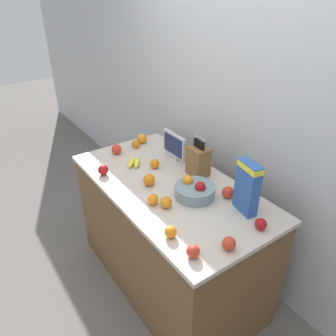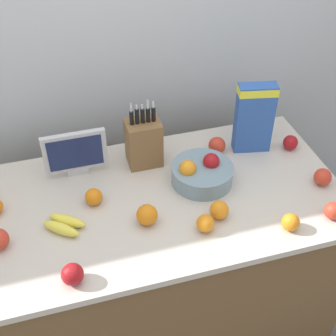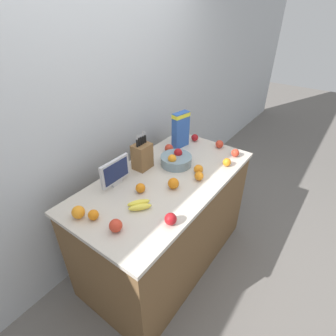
{
  "view_description": "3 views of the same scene",
  "coord_description": "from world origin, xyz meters",
  "px_view_note": "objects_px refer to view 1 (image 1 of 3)",
  "views": [
    {
      "loc": [
        1.57,
        -1.1,
        2.16
      ],
      "look_at": [
        -0.03,
        0.01,
        1.04
      ],
      "focal_mm": 35.0,
      "sensor_mm": 36.0,
      "label": 1
    },
    {
      "loc": [
        -0.34,
        -1.35,
        2.25
      ],
      "look_at": [
        0.06,
        0.03,
        1.05
      ],
      "focal_mm": 50.0,
      "sensor_mm": 36.0,
      "label": 2
    },
    {
      "loc": [
        -1.33,
        -1.0,
        2.1
      ],
      "look_at": [
        0.07,
        0.03,
        0.98
      ],
      "focal_mm": 28.0,
      "sensor_mm": 36.0,
      "label": 3
    }
  ],
  "objects_px": {
    "knife_block": "(198,161)",
    "apple_near_bananas": "(228,192)",
    "orange_front_right": "(170,232)",
    "orange_front_center": "(136,144)",
    "apple_front": "(116,149)",
    "orange_back_center": "(149,180)",
    "apple_leftmost": "(103,170)",
    "orange_mid_right": "(166,202)",
    "small_monitor": "(174,146)",
    "orange_near_bowl": "(155,164)",
    "apple_by_knife_block": "(193,251)",
    "apple_middle": "(229,243)",
    "orange_mid_left": "(142,139)",
    "banana_bunch": "(134,162)",
    "apple_rear": "(261,224)",
    "cereal_box": "(248,186)",
    "orange_by_cereal": "(153,199)",
    "fruit_bowl": "(195,190)"
  },
  "relations": [
    {
      "from": "orange_mid_right",
      "to": "small_monitor",
      "type": "bearing_deg",
      "value": 139.74
    },
    {
      "from": "orange_back_center",
      "to": "orange_by_cereal",
      "type": "bearing_deg",
      "value": -26.03
    },
    {
      "from": "apple_middle",
      "to": "orange_front_center",
      "type": "relative_size",
      "value": 1.09
    },
    {
      "from": "orange_by_cereal",
      "to": "fruit_bowl",
      "type": "bearing_deg",
      "value": 73.37
    },
    {
      "from": "orange_mid_right",
      "to": "orange_mid_left",
      "type": "xyz_separation_m",
      "value": [
        -0.88,
        0.36,
        0.0
      ]
    },
    {
      "from": "knife_block",
      "to": "apple_near_bananas",
      "type": "bearing_deg",
      "value": -4.01
    },
    {
      "from": "apple_front",
      "to": "orange_front_center",
      "type": "distance_m",
      "value": 0.19
    },
    {
      "from": "apple_by_knife_block",
      "to": "orange_front_center",
      "type": "distance_m",
      "value": 1.32
    },
    {
      "from": "apple_front",
      "to": "orange_mid_left",
      "type": "xyz_separation_m",
      "value": [
        -0.06,
        0.27,
        0.0
      ]
    },
    {
      "from": "apple_rear",
      "to": "orange_mid_left",
      "type": "height_order",
      "value": "orange_mid_left"
    },
    {
      "from": "orange_front_right",
      "to": "orange_near_bowl",
      "type": "height_order",
      "value": "orange_near_bowl"
    },
    {
      "from": "banana_bunch",
      "to": "apple_near_bananas",
      "type": "bearing_deg",
      "value": 21.36
    },
    {
      "from": "fruit_bowl",
      "to": "orange_mid_right",
      "type": "distance_m",
      "value": 0.22
    },
    {
      "from": "apple_front",
      "to": "orange_mid_right",
      "type": "relative_size",
      "value": 1.08
    },
    {
      "from": "orange_front_right",
      "to": "orange_mid_right",
      "type": "bearing_deg",
      "value": 150.49
    },
    {
      "from": "apple_middle",
      "to": "apple_by_knife_block",
      "type": "xyz_separation_m",
      "value": [
        -0.06,
        -0.19,
        -0.0
      ]
    },
    {
      "from": "apple_front",
      "to": "apple_rear",
      "type": "xyz_separation_m",
      "value": [
        1.3,
        0.24,
        -0.01
      ]
    },
    {
      "from": "banana_bunch",
      "to": "orange_front_right",
      "type": "relative_size",
      "value": 2.54
    },
    {
      "from": "apple_front",
      "to": "orange_mid_left",
      "type": "relative_size",
      "value": 0.96
    },
    {
      "from": "apple_front",
      "to": "orange_by_cereal",
      "type": "distance_m",
      "value": 0.76
    },
    {
      "from": "cereal_box",
      "to": "banana_bunch",
      "type": "height_order",
      "value": "cereal_box"
    },
    {
      "from": "orange_back_center",
      "to": "orange_near_bowl",
      "type": "xyz_separation_m",
      "value": [
        -0.18,
        0.16,
        -0.01
      ]
    },
    {
      "from": "banana_bunch",
      "to": "orange_back_center",
      "type": "distance_m",
      "value": 0.32
    },
    {
      "from": "apple_by_knife_block",
      "to": "orange_mid_right",
      "type": "height_order",
      "value": "orange_mid_right"
    },
    {
      "from": "banana_bunch",
      "to": "apple_rear",
      "type": "xyz_separation_m",
      "value": [
        1.06,
        0.21,
        0.01
      ]
    },
    {
      "from": "banana_bunch",
      "to": "apple_leftmost",
      "type": "bearing_deg",
      "value": -89.77
    },
    {
      "from": "apple_by_knife_block",
      "to": "apple_leftmost",
      "type": "xyz_separation_m",
      "value": [
        -1.01,
        -0.02,
        0.0
      ]
    },
    {
      "from": "knife_block",
      "to": "apple_leftmost",
      "type": "relative_size",
      "value": 4.11
    },
    {
      "from": "knife_block",
      "to": "apple_rear",
      "type": "distance_m",
      "value": 0.68
    },
    {
      "from": "apple_front",
      "to": "orange_back_center",
      "type": "xyz_separation_m",
      "value": [
        0.55,
        -0.03,
        0.0
      ]
    },
    {
      "from": "banana_bunch",
      "to": "orange_near_bowl",
      "type": "distance_m",
      "value": 0.17
    },
    {
      "from": "knife_block",
      "to": "apple_rear",
      "type": "height_order",
      "value": "knife_block"
    },
    {
      "from": "knife_block",
      "to": "orange_by_cereal",
      "type": "xyz_separation_m",
      "value": [
        0.12,
        -0.46,
        -0.08
      ]
    },
    {
      "from": "apple_leftmost",
      "to": "orange_back_center",
      "type": "bearing_deg",
      "value": 32.55
    },
    {
      "from": "orange_mid_right",
      "to": "orange_near_bowl",
      "type": "height_order",
      "value": "orange_mid_right"
    },
    {
      "from": "orange_by_cereal",
      "to": "orange_front_center",
      "type": "distance_m",
      "value": 0.83
    },
    {
      "from": "fruit_bowl",
      "to": "apple_leftmost",
      "type": "xyz_separation_m",
      "value": [
        -0.59,
        -0.37,
        -0.01
      ]
    },
    {
      "from": "apple_near_bananas",
      "to": "orange_near_bowl",
      "type": "relative_size",
      "value": 1.11
    },
    {
      "from": "apple_middle",
      "to": "orange_near_bowl",
      "type": "xyz_separation_m",
      "value": [
        -0.94,
        0.15,
        -0.0
      ]
    },
    {
      "from": "apple_middle",
      "to": "apple_near_bananas",
      "type": "relative_size",
      "value": 0.95
    },
    {
      "from": "orange_front_right",
      "to": "orange_mid_left",
      "type": "height_order",
      "value": "orange_mid_left"
    },
    {
      "from": "fruit_bowl",
      "to": "apple_rear",
      "type": "xyz_separation_m",
      "value": [
        0.47,
        0.1,
        -0.01
      ]
    },
    {
      "from": "apple_rear",
      "to": "orange_mid_right",
      "type": "height_order",
      "value": "orange_mid_right"
    },
    {
      "from": "cereal_box",
      "to": "orange_near_bowl",
      "type": "xyz_separation_m",
      "value": [
        -0.75,
        -0.16,
        -0.14
      ]
    },
    {
      "from": "apple_near_bananas",
      "to": "orange_front_center",
      "type": "distance_m",
      "value": 0.98
    },
    {
      "from": "knife_block",
      "to": "apple_near_bananas",
      "type": "height_order",
      "value": "knife_block"
    },
    {
      "from": "orange_mid_right",
      "to": "orange_by_cereal",
      "type": "distance_m",
      "value": 0.09
    },
    {
      "from": "orange_mid_left",
      "to": "apple_rear",
      "type": "bearing_deg",
      "value": -1.43
    },
    {
      "from": "knife_block",
      "to": "apple_near_bananas",
      "type": "xyz_separation_m",
      "value": [
        0.33,
        -0.02,
        -0.07
      ]
    },
    {
      "from": "orange_front_right",
      "to": "orange_front_center",
      "type": "bearing_deg",
      "value": 159.55
    }
  ]
}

